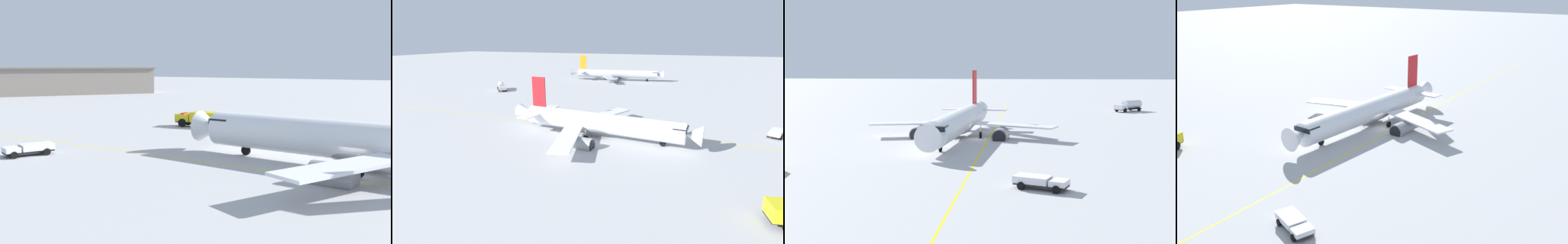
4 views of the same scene
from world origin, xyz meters
TOP-DOWN VIEW (x-y plane):
  - ground_plane at (0.00, 0.00)m, footprint 600.00×600.00m
  - airliner_main at (2.54, -0.10)m, footprint 32.40×38.87m
  - pushback_tug_truck at (-9.74, 33.42)m, footprint 5.83×3.96m
  - taxiway_centreline at (-2.26, -1.49)m, footprint 2.14×148.26m

SIDE VIEW (x-z plane):
  - ground_plane at x=0.00m, z-range 0.00..0.00m
  - taxiway_centreline at x=-2.26m, z-range 0.00..0.01m
  - pushback_tug_truck at x=-9.74m, z-range 0.16..1.46m
  - airliner_main at x=2.54m, z-range -3.27..8.52m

